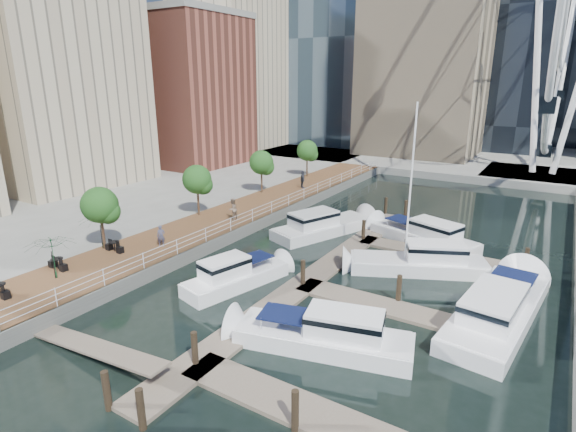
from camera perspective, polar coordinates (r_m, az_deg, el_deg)
The scene contains 17 objects.
ground at distance 25.52m, azimuth -13.54°, elevation -13.76°, with size 520.00×520.00×0.00m, color black.
boardwalk at distance 41.06m, azimuth -7.78°, elevation -0.68°, with size 6.00×60.00×1.00m, color brown.
seawall at distance 39.30m, azimuth -4.39°, elevation -1.38°, with size 0.25×60.00×1.00m, color #595954.
land_inland at distance 61.42m, azimuth -27.71°, elevation 3.42°, with size 48.00×90.00×1.00m, color gray.
land_far at distance 118.78m, azimuth 24.14°, elevation 9.56°, with size 200.00×114.00×1.00m, color gray.
pier at distance 68.19m, azimuth 29.49°, elevation 4.34°, with size 14.00×12.00×1.00m, color gray.
railing at distance 39.04m, azimuth -4.54°, elevation 0.07°, with size 0.10×60.00×1.05m, color white, non-canonical shape.
floating_docks at distance 29.07m, azimuth 12.50°, elevation -8.60°, with size 16.00×34.00×2.60m.
midrise_condos at distance 64.98m, azimuth -18.95°, elevation 16.61°, with size 19.00×67.00×28.00m.
street_trees at distance 40.92m, azimuth -11.49°, elevation 4.57°, with size 2.60×42.60×4.60m.
cafe_tables at distance 31.71m, azimuth -29.89°, elevation -6.63°, with size 2.50×13.70×0.74m.
yacht_foreground at distance 23.43m, azimuth 4.45°, elevation -16.32°, with size 2.57×9.60×2.15m, color white, non-canonical shape.
pedestrian_near at distance 34.32m, azimuth -15.83°, elevation -2.45°, with size 0.59×0.39×1.62m, color #46465D.
pedestrian_mid at distance 39.49m, azimuth -7.06°, elevation 0.86°, with size 0.94×0.73×1.94m, color #89715E.
pedestrian_far at distance 50.89m, azimuth 1.87°, elevation 4.64°, with size 1.14×0.47×1.95m, color #373945.
moored_yachts at distance 31.03m, azimuth 13.10°, elevation -7.95°, with size 20.62×35.63×11.50m.
cafe_seating at distance 32.29m, azimuth -26.89°, elevation -4.06°, with size 5.05×11.90×2.68m.
Camera 1 is at (16.14, -15.03, 12.84)m, focal length 28.00 mm.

